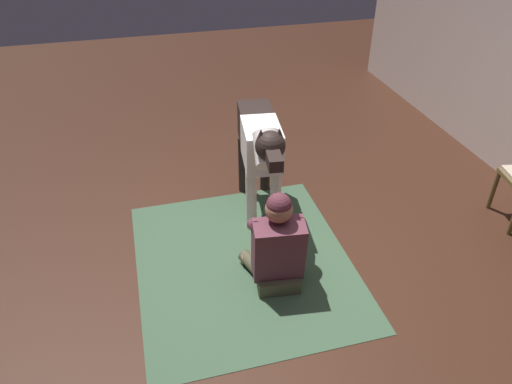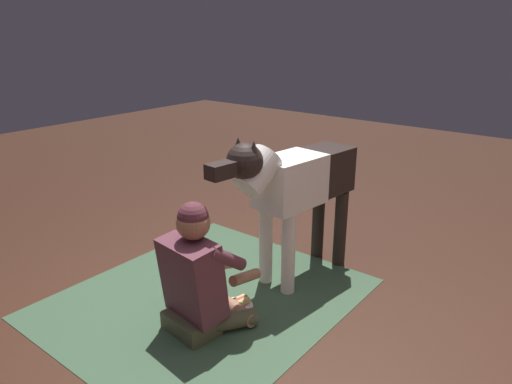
{
  "view_description": "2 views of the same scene",
  "coord_description": "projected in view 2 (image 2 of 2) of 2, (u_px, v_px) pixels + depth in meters",
  "views": [
    {
      "loc": [
        3.06,
        -0.86,
        2.87
      ],
      "look_at": [
        -0.02,
        -0.05,
        0.69
      ],
      "focal_mm": 33.85,
      "sensor_mm": 36.0,
      "label": 1
    },
    {
      "loc": [
        2.17,
        2.0,
        1.88
      ],
      "look_at": [
        -0.25,
        0.07,
        0.79
      ],
      "focal_mm": 33.62,
      "sensor_mm": 36.0,
      "label": 2
    }
  ],
  "objects": [
    {
      "name": "ground_plane",
      "position": [
        226.0,
        304.0,
        3.4
      ],
      "size": [
        13.83,
        13.83,
        0.0
      ],
      "primitive_type": "plane",
      "color": "#391E13"
    },
    {
      "name": "hot_dog_on_plate",
      "position": [
        237.0,
        304.0,
        3.36
      ],
      "size": [
        0.22,
        0.22,
        0.06
      ],
      "color": "white",
      "rests_on": "ground"
    },
    {
      "name": "person_sitting_on_floor",
      "position": [
        199.0,
        277.0,
        3.03
      ],
      "size": [
        0.66,
        0.57,
        0.88
      ],
      "color": "#504F38",
      "rests_on": "ground"
    },
    {
      "name": "large_dog",
      "position": [
        295.0,
        184.0,
        3.5
      ],
      "size": [
        1.52,
        0.42,
        1.19
      ],
      "color": "white",
      "rests_on": "ground"
    },
    {
      "name": "area_rug",
      "position": [
        206.0,
        298.0,
        3.47
      ],
      "size": [
        2.08,
        1.81,
        0.01
      ],
      "primitive_type": "cube",
      "color": "#3C593E",
      "rests_on": "ground"
    }
  ]
}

